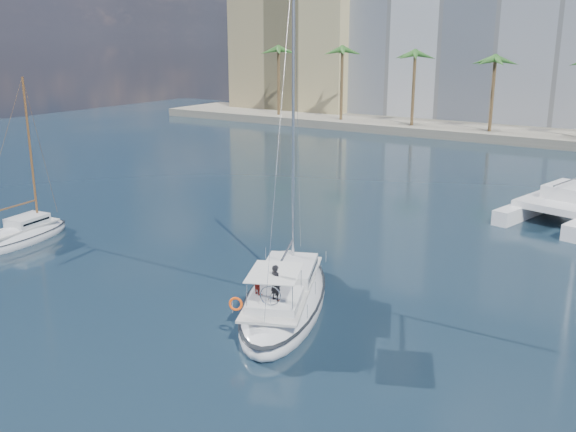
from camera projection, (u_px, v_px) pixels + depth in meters
The scene contains 10 objects.
ground at pixel (284, 281), 35.96m from camera, with size 160.00×160.00×0.00m, color black.
quay at pixel (539, 135), 84.85m from camera, with size 120.00×14.00×1.20m, color gray.
building_modern at pixel (485, 31), 97.23m from camera, with size 42.00×16.00×28.00m, color silver.
building_tan_left at pixel (303, 50), 110.71m from camera, with size 22.00×14.00×22.00m, color tan.
palm_left at pixel (306, 57), 97.02m from camera, with size 3.60×3.60×12.30m.
palm_centre at pixel (540, 61), 79.02m from camera, with size 3.60×3.60×12.30m.
main_sloop at pixel (285, 299), 32.18m from camera, with size 8.36×12.59×17.90m.
small_sloop at pixel (21, 236), 42.65m from camera, with size 3.59×8.20×11.38m.
catamaran at pixel (571, 203), 48.23m from camera, with size 8.91×13.63×18.24m.
seagull at pixel (289, 252), 39.54m from camera, with size 1.16×0.50×0.21m.
Camera 1 is at (18.68, -27.97, 13.24)m, focal length 40.00 mm.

